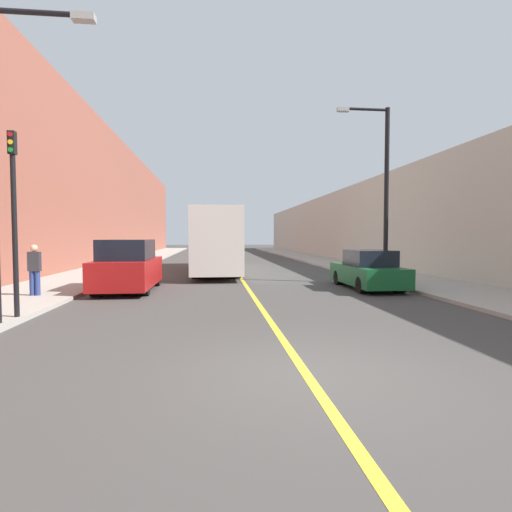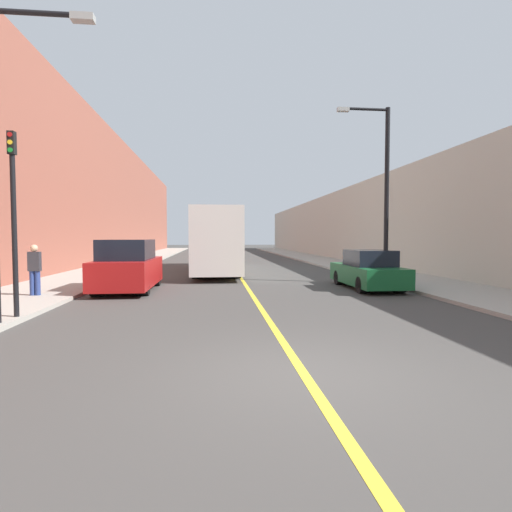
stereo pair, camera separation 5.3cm
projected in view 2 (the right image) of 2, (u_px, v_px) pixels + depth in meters
ground_plane at (305, 375)px, 5.94m from camera, size 200.00×200.00×0.00m
sidewalk_left at (140, 260)px, 34.93m from camera, size 3.68×72.00×0.12m
sidewalk_right at (314, 259)px, 36.55m from camera, size 3.68×72.00×0.12m
building_row_left at (94, 198)px, 34.27m from camera, size 4.00×72.00×10.91m
building_row_right at (355, 226)px, 36.80m from camera, size 4.00×72.00×6.19m
road_center_line at (229, 260)px, 35.74m from camera, size 0.16×72.00×0.01m
bus at (216, 240)px, 23.68m from camera, size 2.44×12.64×3.47m
parked_suv_left at (128, 267)px, 15.23m from camera, size 1.96×4.58×1.96m
car_right_near at (368, 271)px, 15.90m from camera, size 1.76×4.36×1.55m
street_lamp_left at (1, 145)px, 8.83m from camera, size 2.36×0.24×6.97m
street_lamp_right at (383, 183)px, 17.51m from camera, size 2.36×0.24×7.58m
traffic_light at (14, 217)px, 9.61m from camera, size 0.16×0.18×4.46m
pedestrian at (35, 269)px, 13.23m from camera, size 0.37×0.24×1.69m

